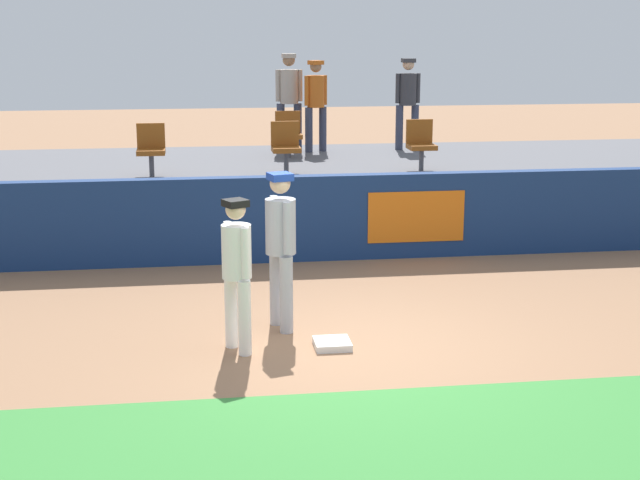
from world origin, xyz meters
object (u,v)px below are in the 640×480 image
seat_front_center (286,144)px  spectator_casual (289,95)px  player_runner_visitor (281,240)px  seat_front_right (421,142)px  spectator_hooded (316,99)px  spectator_capped (408,97)px  player_fielder_home (237,264)px  first_base (332,344)px  seat_back_center (289,132)px  seat_front_left (151,147)px

seat_front_center → spectator_casual: size_ratio=0.45×
player_runner_visitor → seat_front_right: (2.80, 4.61, 0.51)m
spectator_hooded → spectator_capped: spectator_capped is taller
spectator_casual → player_fielder_home: bearing=78.6°
first_base → seat_front_right: 6.03m
seat_back_center → spectator_hooded: (0.60, 0.71, 0.53)m
player_runner_visitor → spectator_hooded: size_ratio=1.08×
seat_back_center → spectator_capped: 2.59m
seat_front_right → player_fielder_home: bearing=-122.3°
seat_front_right → seat_front_left: size_ratio=1.00×
player_runner_visitor → spectator_hooded: bearing=153.5°
first_base → spectator_hooded: 8.18m
seat_front_right → seat_front_left: (-4.45, 0.00, 0.00)m
seat_front_center → seat_back_center: size_ratio=1.00×
seat_front_center → seat_front_left: size_ratio=1.00×
seat_front_center → spectator_capped: size_ratio=0.48×
seat_back_center → seat_front_center: bearing=-97.4°
spectator_hooded → first_base: bearing=61.4°
spectator_casual → spectator_hooded: bearing=158.0°
spectator_capped → spectator_casual: bearing=-5.6°
player_fielder_home → seat_front_left: (-1.10, 5.30, 0.61)m
player_runner_visitor → seat_front_right: bearing=133.1°
seat_back_center → spectator_capped: (2.41, 0.78, 0.54)m
player_fielder_home → spectator_hooded: (1.91, 7.81, 1.14)m
seat_front_left → spectator_casual: size_ratio=0.45×
seat_front_center → seat_front_left: (-2.18, -0.00, -0.00)m
seat_back_center → spectator_casual: spectator_casual is taller
spectator_capped → spectator_hooded: bearing=-0.5°
seat_front_left → spectator_casual: bearing=46.9°
player_runner_visitor → player_fielder_home: bearing=-54.0°
player_runner_visitor → spectator_hooded: (1.37, 7.12, 1.04)m
seat_front_right → seat_back_center: size_ratio=1.00×
seat_front_left → player_fielder_home: bearing=-78.2°
seat_front_right → spectator_hooded: size_ratio=0.49×
seat_front_right → seat_front_center: bearing=180.0°
player_fielder_home → seat_back_center: (1.31, 7.10, 0.61)m
player_fielder_home → seat_back_center: 7.24m
player_runner_visitor → spectator_capped: bearing=140.6°
seat_front_right → seat_back_center: (-2.04, 1.80, 0.00)m
first_base → spectator_capped: (2.67, 7.92, 2.10)m
seat_front_center → player_fielder_home: bearing=-101.5°
player_fielder_home → player_runner_visitor: player_runner_visitor is taller
first_base → spectator_capped: bearing=71.4°
first_base → seat_front_right: size_ratio=0.48×
seat_back_center → spectator_hooded: 1.07m
first_base → player_fielder_home: player_fielder_home is taller
player_runner_visitor → spectator_hooded: spectator_hooded is taller
first_base → seat_front_center: (0.03, 5.35, 1.55)m
seat_front_right → spectator_hooded: 2.94m
seat_front_left → spectator_casual: (2.52, 2.70, 0.60)m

